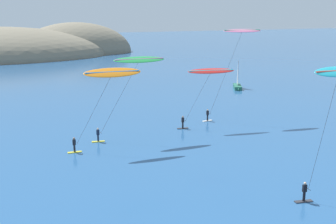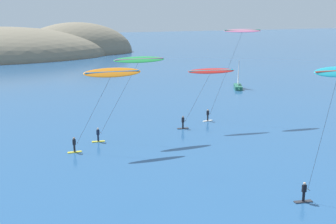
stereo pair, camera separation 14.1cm
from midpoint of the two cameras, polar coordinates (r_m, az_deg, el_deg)
headland_island at (r=157.85m, az=-19.47°, el=7.18°), size 90.85×48.17×22.68m
sailboat_near at (r=85.23m, az=9.53°, el=3.54°), size 3.76×5.64×5.70m
kitesurfer_green at (r=49.79m, az=-4.19°, el=6.39°), size 9.16×1.70×9.87m
kitesurfer_cyan at (r=34.85m, az=21.78°, el=3.41°), size 5.29×1.68×10.88m
kitesurfer_pink at (r=59.24m, az=9.70°, el=9.75°), size 8.27×2.10×12.74m
kitesurfer_orange at (r=46.04m, az=-7.75°, el=4.72°), size 8.43×1.91×9.06m
kitesurfer_red at (r=54.92m, az=5.64°, el=4.96°), size 7.65×2.27×7.86m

